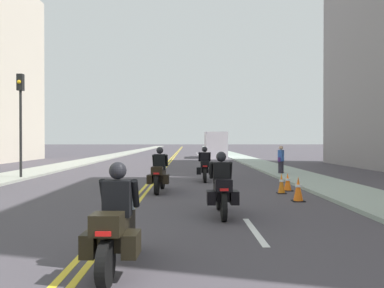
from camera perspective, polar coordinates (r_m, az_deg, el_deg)
ground_plane at (r=47.80m, az=-2.64°, el=-1.73°), size 264.00×264.00×0.00m
sidewalk_left at (r=48.61m, az=-11.34°, el=-1.63°), size 2.56×144.00×0.12m
sidewalk_right at (r=48.12m, az=6.15°, el=-1.65°), size 2.56×144.00×0.12m
centreline_yellow_inner at (r=47.81m, az=-2.79°, el=-1.73°), size 0.12×132.00×0.01m
centreline_yellow_outer at (r=47.80m, az=-2.50°, el=-1.73°), size 0.12×132.00×0.01m
lane_dashes_white at (r=28.84m, az=2.11°, el=-3.22°), size 0.14×56.40×0.01m
motorcycle_0 at (r=5.64m, az=-11.54°, el=-12.39°), size 0.77×2.08×1.58m
motorcycle_1 at (r=9.41m, az=4.55°, el=-6.97°), size 0.76×2.14×1.62m
motorcycle_2 at (r=13.71m, az=-5.02°, el=-4.62°), size 0.78×2.28×1.66m
motorcycle_3 at (r=17.42m, az=1.95°, el=-3.56°), size 0.77×2.24×1.61m
traffic_cone_0 at (r=12.10m, az=15.99°, el=-6.68°), size 0.37×0.37×0.77m
traffic_cone_1 at (r=13.72m, az=13.57°, el=-5.89°), size 0.31×0.31×0.73m
traffic_cone_2 at (r=14.50m, az=14.47°, el=-5.66°), size 0.36×0.36×0.67m
traffic_light_near at (r=19.90m, az=-24.83°, el=5.13°), size 0.28×0.38×5.12m
pedestrian_0 at (r=20.79m, az=13.49°, el=-2.42°), size 0.41×0.48×1.61m
parked_truck at (r=41.07m, az=3.56°, el=-0.33°), size 2.20×6.50×2.80m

